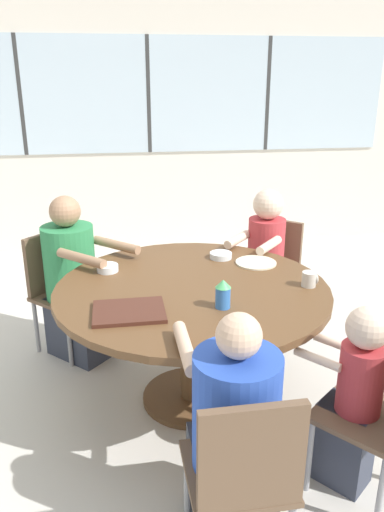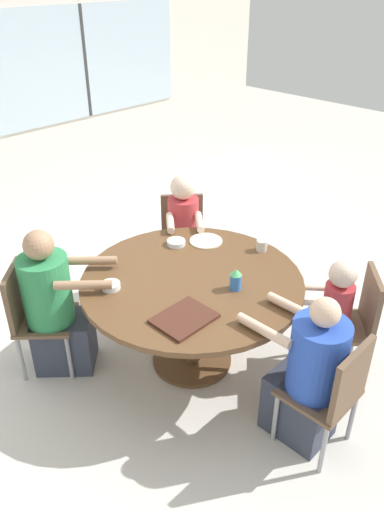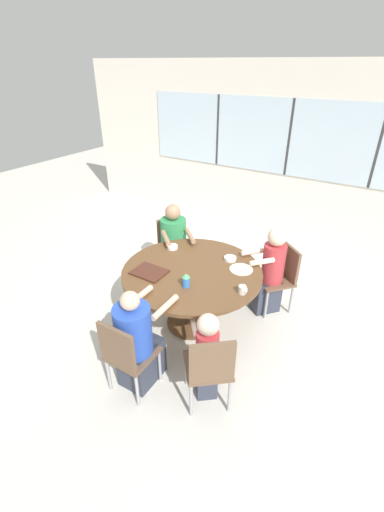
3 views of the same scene
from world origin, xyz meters
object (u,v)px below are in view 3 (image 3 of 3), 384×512
Objects in this scene: person_man_blue_shirt at (174,249)px; chair_for_woman_green_shirt at (282,273)px; person_man_teal_shirt at (138,343)px; sippy_cup at (186,280)px; chair_for_toddler at (210,367)px; person_woman_green_shirt at (270,273)px; bowl_cereal at (172,247)px; coffee_mug at (243,290)px; person_toddler at (207,357)px; chair_for_man_teal_shirt at (125,353)px; bowl_white_shallow at (230,258)px; chair_for_man_blue_shirt at (172,244)px.

chair_for_woman_green_shirt is at bearing 141.09° from person_man_blue_shirt.
sippy_cup is at bearing 80.88° from person_man_teal_shirt.
person_woman_green_shirt reaches higher than chair_for_toddler.
chair_for_toddler reaches higher than bowl_cereal.
bowl_cereal is (0.24, -0.37, 0.27)m from person_man_blue_shirt.
coffee_mug is (-0.10, -0.96, 0.29)m from chair_for_woman_green_shirt.
chair_for_woman_green_shirt is 1.75m from chair_for_toddler.
person_toddler is at bearing 90.00° from chair_for_toddler.
chair_for_toddler is 1.63m from person_woman_green_shirt.
person_man_blue_shirt is (-1.46, -0.19, 0.00)m from chair_for_woman_green_shirt.
chair_for_woman_green_shirt is at bearing 69.12° from chair_for_man_teal_shirt.
chair_for_toddler reaches higher than bowl_white_shallow.
person_toddler is at bearing -42.24° from sippy_cup.
person_woman_green_shirt is 13.02× the size of coffee_mug.
sippy_cup reaches higher than bowl_white_shallow.
person_woman_green_shirt reaches higher than chair_for_woman_green_shirt.
coffee_mug is at bearing -19.84° from bowl_cereal.
person_woman_green_shirt is at bearing 21.51° from bowl_cereal.
sippy_cup reaches higher than chair_for_man_blue_shirt.
sippy_cup is at bearing 96.83° from chair_for_toddler.
person_toddler is at bearing 86.58° from person_man_blue_shirt.
person_man_teal_shirt reaches higher than sippy_cup.
sippy_cup is at bearing 98.34° from person_toddler.
chair_for_man_blue_shirt is 1.47m from sippy_cup.
chair_for_woman_green_shirt is 5.52× the size of sippy_cup.
chair_for_toddler is at bearing -44.76° from bowl_cereal.
bowl_cereal is at bearing 134.21° from sippy_cup.
chair_for_woman_green_shirt is 0.72m from bowl_white_shallow.
person_man_blue_shirt is 0.52m from bowl_cereal.
coffee_mug is (0.02, 0.66, 0.34)m from person_toddler.
bowl_cereal is (-0.48, 1.28, 0.30)m from person_man_teal_shirt.
person_woman_green_shirt is 1.23m from bowl_cereal.
sippy_cup is (-0.54, -1.04, 0.30)m from person_woman_green_shirt.
person_man_teal_shirt is 1.14× the size of person_toddler.
person_toddler reaches higher than bowl_white_shallow.
chair_for_man_blue_shirt is 0.67m from bowl_cereal.
person_man_blue_shirt is 7.97× the size of bowl_white_shallow.
chair_for_man_teal_shirt is 9.82× the size of coffee_mug.
bowl_white_shallow is at bearing 78.72° from sippy_cup.
chair_for_man_teal_shirt is at bearing 110.88° from chair_for_woman_green_shirt.
coffee_mug is (-0.08, 0.78, 0.29)m from chair_for_toddler.
chair_for_man_teal_shirt is at bearing 172.25° from person_toddler.
chair_for_man_teal_shirt is (0.84, -1.94, 0.00)m from chair_for_man_blue_shirt.
chair_for_man_teal_shirt is 0.75× the size of person_woman_green_shirt.
bowl_cereal is at bearing -170.42° from bowl_white_shallow.
coffee_mug is at bearing 131.31° from person_woman_green_shirt.
person_woman_green_shirt reaches higher than bowl_white_shallow.
coffee_mug is at bearing 48.72° from person_toddler.
person_woman_green_shirt is at bearing 90.19° from coffee_mug.
coffee_mug is at bearing 125.04° from chair_for_woman_green_shirt.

